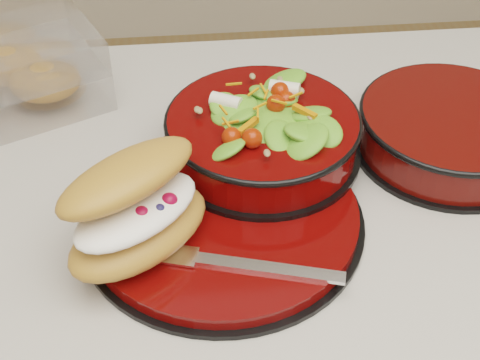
{
  "coord_description": "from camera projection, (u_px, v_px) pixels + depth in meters",
  "views": [
    {
      "loc": [
        0.04,
        -0.49,
        1.4
      ],
      "look_at": [
        0.09,
        0.02,
        0.94
      ],
      "focal_mm": 50.0,
      "sensor_mm": 36.0,
      "label": 1
    }
  ],
  "objects": [
    {
      "name": "dinner_plate",
      "position": [
        224.0,
        216.0,
        0.69
      ],
      "size": [
        0.29,
        0.29,
        0.02
      ],
      "rotation": [
        0.0,
        0.0,
        0.21
      ],
      "color": "black",
      "rests_on": "island_counter"
    },
    {
      "name": "salad_bowl",
      "position": [
        263.0,
        129.0,
        0.73
      ],
      "size": [
        0.22,
        0.22,
        0.09
      ],
      "rotation": [
        0.0,
        0.0,
        0.21
      ],
      "color": "black",
      "rests_on": "dinner_plate"
    },
    {
      "name": "croissant",
      "position": [
        137.0,
        209.0,
        0.62
      ],
      "size": [
        0.17,
        0.17,
        0.09
      ],
      "rotation": [
        0.0,
        0.0,
        0.69
      ],
      "color": "#C6843C",
      "rests_on": "dinner_plate"
    },
    {
      "name": "fork",
      "position": [
        239.0,
        264.0,
        0.62
      ],
      "size": [
        0.18,
        0.07,
        0.0
      ],
      "rotation": [
        0.0,
        0.0,
        1.29
      ],
      "color": "silver",
      "rests_on": "dinner_plate"
    },
    {
      "name": "pastry_box",
      "position": [
        0.0,
        72.0,
        0.83
      ],
      "size": [
        0.28,
        0.25,
        0.09
      ],
      "rotation": [
        0.0,
        0.0,
        0.42
      ],
      "color": "white",
      "rests_on": "island_counter"
    },
    {
      "name": "extra_bowl",
      "position": [
        450.0,
        130.0,
        0.77
      ],
      "size": [
        0.22,
        0.22,
        0.05
      ],
      "rotation": [
        0.0,
        0.0,
        -0.24
      ],
      "color": "black",
      "rests_on": "island_counter"
    }
  ]
}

